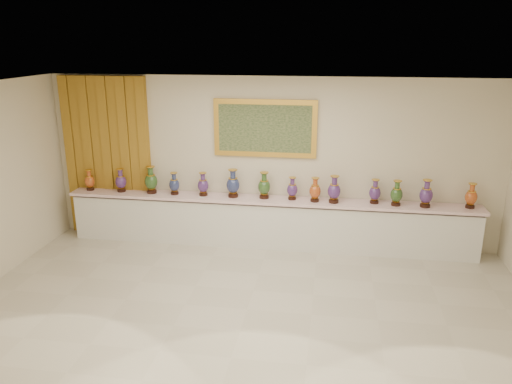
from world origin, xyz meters
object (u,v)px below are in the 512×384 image
(vase_0, at_px, (90,181))
(vase_2, at_px, (151,181))
(vase_1, at_px, (121,181))
(counter, at_px, (268,223))

(vase_0, relative_size, vase_2, 0.78)
(vase_0, xyz_separation_m, vase_1, (0.61, 0.00, 0.02))
(vase_1, height_order, vase_2, vase_2)
(vase_0, relative_size, vase_1, 0.90)
(counter, xyz_separation_m, vase_1, (-2.74, -0.00, 0.66))
(counter, height_order, vase_1, vase_1)
(vase_0, distance_m, vase_2, 1.20)
(counter, height_order, vase_2, vase_2)
(vase_1, bearing_deg, vase_2, -0.35)
(counter, height_order, vase_0, vase_0)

